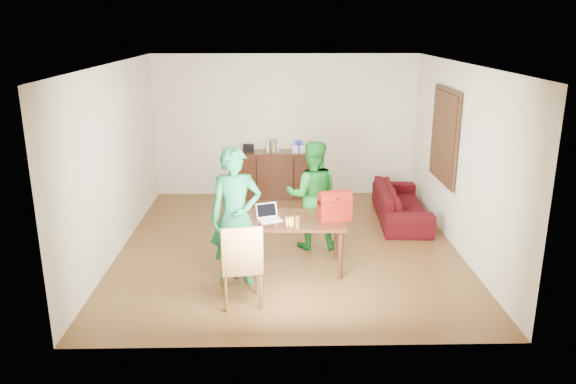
{
  "coord_description": "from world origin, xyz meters",
  "views": [
    {
      "loc": [
        -0.18,
        -7.9,
        3.24
      ],
      "look_at": [
        -0.02,
        -0.58,
        1.03
      ],
      "focal_mm": 35.0,
      "sensor_mm": 36.0,
      "label": 1
    }
  ],
  "objects_px": {
    "person_near": "(236,217)",
    "chair": "(242,280)",
    "laptop": "(270,218)",
    "person_far": "(312,195)",
    "table": "(288,225)",
    "bottle": "(297,221)",
    "red_bag": "(335,208)",
    "sofa": "(401,203)"
  },
  "relations": [
    {
      "from": "bottle",
      "to": "red_bag",
      "type": "relative_size",
      "value": 0.46
    },
    {
      "from": "person_near",
      "to": "chair",
      "type": "bearing_deg",
      "value": -89.29
    },
    {
      "from": "bottle",
      "to": "sofa",
      "type": "distance_m",
      "value": 3.01
    },
    {
      "from": "bottle",
      "to": "red_bag",
      "type": "bearing_deg",
      "value": 33.57
    },
    {
      "from": "chair",
      "to": "laptop",
      "type": "bearing_deg",
      "value": 62.27
    },
    {
      "from": "person_far",
      "to": "red_bag",
      "type": "distance_m",
      "value": 0.84
    },
    {
      "from": "person_far",
      "to": "person_near",
      "type": "bearing_deg",
      "value": 50.21
    },
    {
      "from": "chair",
      "to": "red_bag",
      "type": "xyz_separation_m",
      "value": [
        1.2,
        0.99,
        0.57
      ]
    },
    {
      "from": "table",
      "to": "bottle",
      "type": "relative_size",
      "value": 7.91
    },
    {
      "from": "table",
      "to": "person_near",
      "type": "bearing_deg",
      "value": -145.08
    },
    {
      "from": "red_bag",
      "to": "person_near",
      "type": "bearing_deg",
      "value": -173.6
    },
    {
      "from": "laptop",
      "to": "bottle",
      "type": "xyz_separation_m",
      "value": [
        0.35,
        -0.3,
        0.06
      ]
    },
    {
      "from": "table",
      "to": "laptop",
      "type": "relative_size",
      "value": 4.51
    },
    {
      "from": "person_far",
      "to": "bottle",
      "type": "height_order",
      "value": "person_far"
    },
    {
      "from": "red_bag",
      "to": "chair",
      "type": "bearing_deg",
      "value": -151.28
    },
    {
      "from": "person_far",
      "to": "chair",
      "type": "bearing_deg",
      "value": 63.23
    },
    {
      "from": "person_near",
      "to": "red_bag",
      "type": "distance_m",
      "value": 1.35
    },
    {
      "from": "person_far",
      "to": "sofa",
      "type": "xyz_separation_m",
      "value": [
        1.6,
        1.17,
        -0.52
      ]
    },
    {
      "from": "person_near",
      "to": "red_bag",
      "type": "relative_size",
      "value": 4.25
    },
    {
      "from": "laptop",
      "to": "red_bag",
      "type": "distance_m",
      "value": 0.87
    },
    {
      "from": "person_far",
      "to": "bottle",
      "type": "relative_size",
      "value": 8.26
    },
    {
      "from": "person_far",
      "to": "table",
      "type": "bearing_deg",
      "value": 65.41
    },
    {
      "from": "table",
      "to": "person_far",
      "type": "distance_m",
      "value": 0.87
    },
    {
      "from": "person_near",
      "to": "laptop",
      "type": "bearing_deg",
      "value": 32.04
    },
    {
      "from": "bottle",
      "to": "table",
      "type": "bearing_deg",
      "value": 105.88
    },
    {
      "from": "chair",
      "to": "person_far",
      "type": "distance_m",
      "value": 2.09
    },
    {
      "from": "table",
      "to": "bottle",
      "type": "xyz_separation_m",
      "value": [
        0.11,
        -0.37,
        0.19
      ]
    },
    {
      "from": "laptop",
      "to": "bottle",
      "type": "relative_size",
      "value": 1.75
    },
    {
      "from": "person_near",
      "to": "person_far",
      "type": "bearing_deg",
      "value": 40.62
    },
    {
      "from": "table",
      "to": "bottle",
      "type": "distance_m",
      "value": 0.43
    },
    {
      "from": "table",
      "to": "red_bag",
      "type": "distance_m",
      "value": 0.66
    },
    {
      "from": "table",
      "to": "bottle",
      "type": "height_order",
      "value": "bottle"
    },
    {
      "from": "table",
      "to": "red_bag",
      "type": "height_order",
      "value": "red_bag"
    },
    {
      "from": "laptop",
      "to": "red_bag",
      "type": "xyz_separation_m",
      "value": [
        0.86,
        0.04,
        0.11
      ]
    },
    {
      "from": "laptop",
      "to": "bottle",
      "type": "height_order",
      "value": "laptop"
    },
    {
      "from": "sofa",
      "to": "table",
      "type": "bearing_deg",
      "value": 138.0
    },
    {
      "from": "chair",
      "to": "red_bag",
      "type": "relative_size",
      "value": 2.46
    },
    {
      "from": "laptop",
      "to": "bottle",
      "type": "distance_m",
      "value": 0.47
    },
    {
      "from": "person_far",
      "to": "laptop",
      "type": "height_order",
      "value": "person_far"
    },
    {
      "from": "bottle",
      "to": "laptop",
      "type": "bearing_deg",
      "value": 139.48
    },
    {
      "from": "chair",
      "to": "person_near",
      "type": "bearing_deg",
      "value": 90.66
    },
    {
      "from": "chair",
      "to": "person_far",
      "type": "xyz_separation_m",
      "value": [
        0.95,
        1.79,
        0.51
      ]
    }
  ]
}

